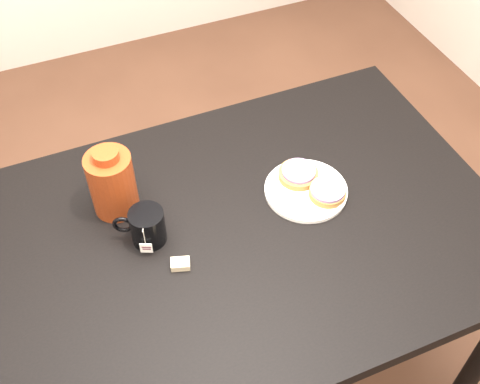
% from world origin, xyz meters
% --- Properties ---
extents(ground_plane, '(4.00, 4.00, 0.00)m').
position_xyz_m(ground_plane, '(0.00, 0.00, 0.00)').
color(ground_plane, brown).
extents(table, '(1.40, 0.90, 0.75)m').
position_xyz_m(table, '(0.00, 0.00, 0.67)').
color(table, black).
rests_on(table, ground_plane).
extents(plate, '(0.22, 0.22, 0.02)m').
position_xyz_m(plate, '(0.24, 0.05, 0.76)').
color(plate, white).
rests_on(plate, table).
extents(bagel_back, '(0.11, 0.11, 0.03)m').
position_xyz_m(bagel_back, '(0.24, 0.09, 0.77)').
color(bagel_back, brown).
rests_on(bagel_back, plate).
extents(bagel_front, '(0.10, 0.10, 0.03)m').
position_xyz_m(bagel_front, '(0.28, 0.01, 0.78)').
color(bagel_front, brown).
rests_on(bagel_front, plate).
extents(mug, '(0.14, 0.11, 0.10)m').
position_xyz_m(mug, '(-0.19, 0.06, 0.80)').
color(mug, black).
rests_on(mug, table).
extents(teabag_pouch, '(0.05, 0.04, 0.02)m').
position_xyz_m(teabag_pouch, '(-0.14, -0.05, 0.76)').
color(teabag_pouch, '#C6B793').
rests_on(teabag_pouch, table).
extents(bagel_package, '(0.14, 0.14, 0.20)m').
position_xyz_m(bagel_package, '(-0.23, 0.19, 0.84)').
color(bagel_package, '#601E0C').
rests_on(bagel_package, table).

